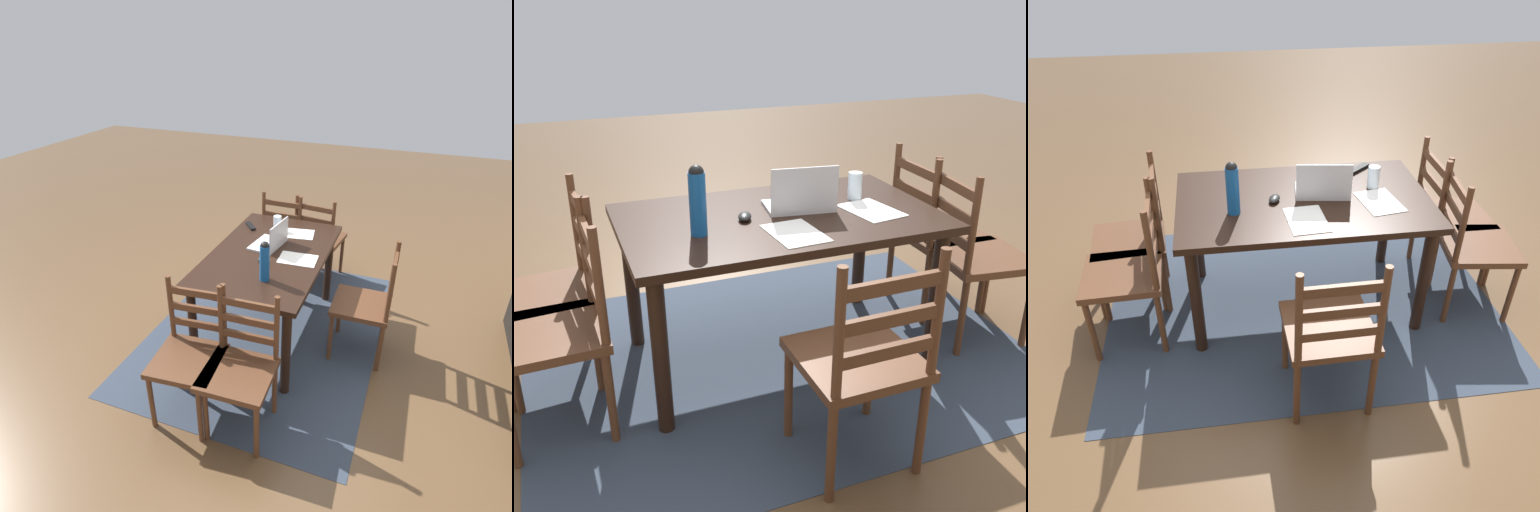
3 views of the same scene
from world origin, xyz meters
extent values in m
plane|color=brown|center=(0.00, 0.00, 0.00)|extent=(14.00, 14.00, 0.00)
cube|color=#333D4C|center=(0.00, 0.00, 0.00)|extent=(2.49, 1.88, 0.01)
cube|color=black|center=(0.00, 0.00, 0.74)|extent=(1.48, 0.89, 0.04)
cylinder|color=black|center=(-0.66, -0.37, 0.36)|extent=(0.07, 0.07, 0.72)
cylinder|color=black|center=(0.66, -0.37, 0.36)|extent=(0.07, 0.07, 0.72)
cylinder|color=black|center=(-0.66, 0.37, 0.36)|extent=(0.07, 0.07, 0.72)
cylinder|color=black|center=(0.66, 0.37, 0.36)|extent=(0.07, 0.07, 0.72)
cube|color=#56331E|center=(1.07, -0.18, 0.45)|extent=(0.48, 0.48, 0.04)
cylinder|color=#56331E|center=(1.24, 0.03, 0.21)|extent=(0.04, 0.04, 0.43)
cylinder|color=#56331E|center=(0.86, -0.01, 0.21)|extent=(0.04, 0.04, 0.43)
cylinder|color=#56331E|center=(0.90, -0.39, 0.21)|extent=(0.04, 0.04, 0.43)
cylinder|color=#56331E|center=(0.85, -0.01, 0.70)|extent=(0.04, 0.04, 0.50)
cylinder|color=#56331E|center=(0.89, -0.39, 0.70)|extent=(0.04, 0.04, 0.50)
cube|color=#56331E|center=(0.87, -0.20, 0.60)|extent=(0.06, 0.36, 0.05)
cube|color=#56331E|center=(0.87, -0.20, 0.72)|extent=(0.06, 0.36, 0.05)
cube|color=#56331E|center=(0.87, -0.20, 0.85)|extent=(0.06, 0.36, 0.05)
cube|color=#56331E|center=(1.07, 0.18, 0.45)|extent=(0.46, 0.46, 0.04)
cylinder|color=#56331E|center=(0.87, 0.36, 0.21)|extent=(0.04, 0.04, 0.43)
cylinder|color=#56331E|center=(0.89, -0.02, 0.21)|extent=(0.04, 0.04, 0.43)
cylinder|color=#56331E|center=(0.86, 0.36, 0.70)|extent=(0.04, 0.04, 0.50)
cylinder|color=#56331E|center=(0.88, -0.02, 0.70)|extent=(0.04, 0.04, 0.50)
cube|color=#56331E|center=(0.87, 0.17, 0.60)|extent=(0.04, 0.36, 0.05)
cube|color=#56331E|center=(0.87, 0.17, 0.72)|extent=(0.04, 0.36, 0.05)
cube|color=#56331E|center=(0.87, 0.17, 0.85)|extent=(0.04, 0.36, 0.05)
cube|color=#56331E|center=(-1.07, 0.18, 0.45)|extent=(0.49, 0.49, 0.04)
cylinder|color=#56331E|center=(-1.28, 0.02, 0.21)|extent=(0.04, 0.04, 0.43)
cylinder|color=#56331E|center=(-0.91, -0.03, 0.21)|extent=(0.04, 0.04, 0.43)
cylinder|color=#56331E|center=(-0.86, 0.34, 0.21)|extent=(0.04, 0.04, 0.43)
cylinder|color=#56331E|center=(-0.90, -0.04, 0.70)|extent=(0.04, 0.04, 0.50)
cylinder|color=#56331E|center=(-0.85, 0.34, 0.70)|extent=(0.04, 0.04, 0.50)
cube|color=#56331E|center=(-0.87, 0.15, 0.60)|extent=(0.07, 0.36, 0.05)
cube|color=#56331E|center=(-0.87, 0.15, 0.72)|extent=(0.07, 0.36, 0.05)
cube|color=#56331E|center=(-0.87, 0.15, 0.85)|extent=(0.07, 0.36, 0.05)
cube|color=#56331E|center=(0.00, 0.78, 0.45)|extent=(0.44, 0.44, 0.04)
cylinder|color=#56331E|center=(0.19, 0.59, 0.21)|extent=(0.04, 0.04, 0.43)
cylinder|color=#56331E|center=(-0.19, 0.59, 0.21)|extent=(0.04, 0.04, 0.43)
cylinder|color=#56331E|center=(0.19, 0.97, 0.21)|extent=(0.04, 0.04, 0.43)
cylinder|color=#56331E|center=(-0.19, 0.97, 0.21)|extent=(0.04, 0.04, 0.43)
cylinder|color=#56331E|center=(0.19, 0.98, 0.70)|extent=(0.04, 0.04, 0.50)
cylinder|color=#56331E|center=(-0.19, 0.98, 0.70)|extent=(0.04, 0.04, 0.50)
cube|color=#56331E|center=(0.00, 0.98, 0.60)|extent=(0.36, 0.03, 0.05)
cube|color=#56331E|center=(0.00, 0.98, 0.72)|extent=(0.36, 0.03, 0.05)
cube|color=#56331E|center=(0.00, 0.98, 0.85)|extent=(0.36, 0.03, 0.05)
cube|color=#56331E|center=(-1.07, -0.18, 0.45)|extent=(0.45, 0.45, 0.04)
cylinder|color=#56331E|center=(-1.26, -0.37, 0.21)|extent=(0.04, 0.04, 0.43)
cylinder|color=#56331E|center=(-1.26, 0.01, 0.21)|extent=(0.04, 0.04, 0.43)
cylinder|color=#56331E|center=(-0.88, -0.37, 0.21)|extent=(0.04, 0.04, 0.43)
cylinder|color=#56331E|center=(-0.88, 0.01, 0.21)|extent=(0.04, 0.04, 0.43)
cylinder|color=#56331E|center=(-0.87, -0.37, 0.70)|extent=(0.04, 0.04, 0.50)
cylinder|color=#56331E|center=(-0.87, 0.01, 0.70)|extent=(0.04, 0.04, 0.50)
cube|color=#56331E|center=(-0.87, -0.18, 0.60)|extent=(0.03, 0.36, 0.05)
cube|color=#56331E|center=(-0.87, -0.18, 0.72)|extent=(0.03, 0.36, 0.05)
cube|color=#56331E|center=(-0.87, -0.18, 0.85)|extent=(0.03, 0.36, 0.05)
cube|color=silver|center=(-0.13, -0.06, 0.77)|extent=(0.35, 0.26, 0.02)
cube|color=silver|center=(-0.11, 0.04, 0.89)|extent=(0.32, 0.05, 0.21)
cube|color=#A5CCEA|center=(-0.11, 0.04, 0.89)|extent=(0.29, 0.04, 0.19)
cylinder|color=#145199|center=(0.41, 0.11, 0.90)|extent=(0.07, 0.07, 0.27)
sphere|color=black|center=(0.41, 0.11, 1.04)|extent=(0.07, 0.07, 0.07)
cylinder|color=silver|center=(-0.44, -0.08, 0.83)|extent=(0.07, 0.07, 0.14)
ellipsoid|color=black|center=(0.17, 0.01, 0.78)|extent=(0.09, 0.12, 0.03)
cube|color=black|center=(-0.42, -0.33, 0.77)|extent=(0.16, 0.14, 0.02)
cube|color=white|center=(-0.43, 0.11, 0.77)|extent=(0.25, 0.33, 0.00)
cube|color=white|center=(0.02, 0.25, 0.77)|extent=(0.23, 0.31, 0.00)
camera|label=1|loc=(2.96, 1.04, 2.39)|focal=30.53mm
camera|label=2|loc=(0.98, 2.41, 1.69)|focal=41.40mm
camera|label=3|loc=(0.48, 2.62, 2.20)|focal=35.98mm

